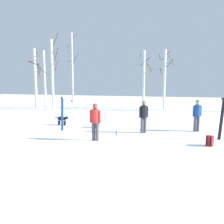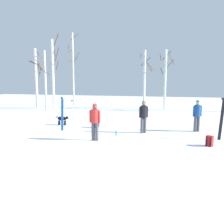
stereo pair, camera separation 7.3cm
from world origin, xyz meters
name	(u,v)px [view 1 (the left image)]	position (x,y,z in m)	size (l,w,h in m)	color
ground_plane	(100,139)	(0.00, 0.00, 0.00)	(60.00, 60.00, 0.00)	white
person_0	(95,119)	(-0.15, -0.21, 0.98)	(0.52, 0.34, 1.72)	#4C4C56
person_1	(144,114)	(1.83, 1.85, 0.98)	(0.44, 0.35, 1.72)	#4C4C56
person_2	(197,113)	(4.59, 2.91, 0.98)	(0.47, 0.34, 1.72)	#4C4C56
dog	(62,119)	(-3.26, 2.74, 0.39)	(0.89, 0.23, 0.57)	black
ski_pair_planted_0	(221,119)	(5.46, 1.31, 0.98)	(0.23, 0.07, 1.97)	black
ski_pair_planted_1	(62,114)	(-2.55, 1.33, 0.92)	(0.20, 0.02, 1.86)	blue
ski_pair_lying_0	(60,118)	(-4.63, 5.12, 0.01)	(1.44, 1.23, 0.05)	white
ski_poles_0	(72,110)	(-3.39, 4.47, 0.76)	(0.07, 0.23, 1.41)	#B2B2BC
backpack_0	(210,141)	(4.81, 0.12, 0.21)	(0.33, 0.34, 0.44)	red
backpack_1	(97,124)	(-0.98, 2.56, 0.21)	(0.32, 0.30, 0.44)	black
water_bottle_0	(116,133)	(0.58, 0.95, 0.10)	(0.07, 0.07, 0.22)	#1E72BF
birch_tree_0	(35,78)	(-9.86, 10.30, 3.05)	(1.06, 1.20, 5.88)	silver
birch_tree_1	(44,79)	(-7.97, 8.74, 2.86)	(1.50, 1.04, 5.44)	silver
birch_tree_2	(53,73)	(-7.70, 9.86, 3.46)	(0.92, 0.94, 7.15)	white
birch_tree_3	(72,68)	(-7.15, 13.21, 4.06)	(1.33, 1.29, 7.80)	silver
birch_tree_4	(144,78)	(0.67, 12.70, 3.00)	(1.52, 1.57, 5.69)	silver
birch_tree_5	(165,78)	(2.66, 12.01, 2.99)	(1.40, 1.57, 5.57)	white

